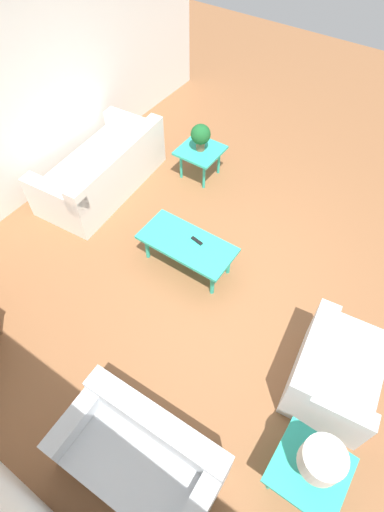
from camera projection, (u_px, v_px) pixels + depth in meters
ground_plane at (224, 271)px, 4.99m from camera, size 14.00×14.00×0.00m
wall_right at (22, 96)px, 5.00m from camera, size 0.12×7.20×2.70m
sofa at (103, 171)px, 5.73m from camera, size 1.11×2.02×0.77m
armchair at (332, 373)px, 3.87m from camera, size 0.88×1.06×0.71m
loveseat at (141, 458)px, 3.42m from camera, size 1.40×0.81×0.71m
coffee_table at (187, 245)px, 4.76m from camera, size 1.16×0.55×0.43m
side_table_plant at (200, 153)px, 5.80m from camera, size 0.60×0.60×0.47m
side_table_lamp at (309, 471)px, 3.24m from camera, size 0.60×0.60×0.47m
potted_plant at (201, 135)px, 5.56m from camera, size 0.28×0.28×0.40m
table_lamp at (321, 461)px, 2.95m from camera, size 0.33×0.33×0.46m
remote_control at (197, 241)px, 4.73m from camera, size 0.16×0.07×0.02m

